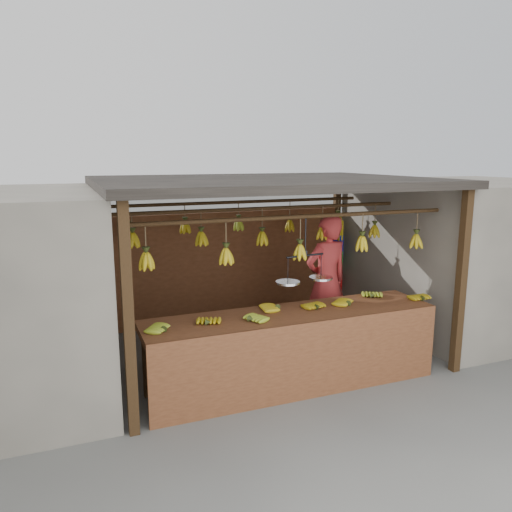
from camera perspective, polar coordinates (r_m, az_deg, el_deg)
name	(u,v)px	position (r m, az deg, el deg)	size (l,w,h in m)	color
ground	(264,351)	(7.12, 0.90, -10.76)	(80.00, 80.00, 0.00)	#5B5B57
stall	(255,208)	(6.94, -0.09, 5.49)	(4.30, 3.30, 2.40)	#301F0F
neighbor_right	(469,252)	(8.78, 23.20, 0.38)	(3.00, 3.00, 2.30)	slate
counter	(297,332)	(5.78, 4.66, -8.63)	(3.57, 0.79, 0.96)	brown
hanging_bananas	(265,236)	(6.69, 0.99, 2.27)	(3.63, 2.23, 0.38)	#B19412
balance_scale	(305,277)	(5.90, 5.59, -2.39)	(0.74, 0.33, 0.77)	black
vendor	(327,281)	(7.18, 8.07, -2.80)	(0.68, 0.45, 1.88)	#BF3333
bag_bundles	(337,254)	(8.84, 9.23, 0.28)	(0.08, 0.26, 1.24)	yellow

